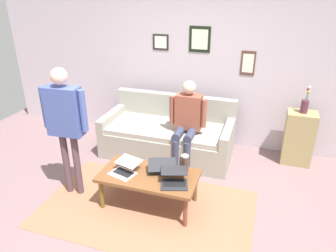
{
  "coord_description": "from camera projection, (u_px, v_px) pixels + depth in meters",
  "views": [
    {
      "loc": [
        -1.15,
        2.76,
        2.53
      ],
      "look_at": [
        0.02,
        -0.85,
        0.8
      ],
      "focal_mm": 33.77,
      "sensor_mm": 36.0,
      "label": 1
    }
  ],
  "objects": [
    {
      "name": "laptop_right",
      "position": [
        174.0,
        179.0,
        3.6
      ],
      "size": [
        0.39,
        0.41,
        0.13
      ],
      "color": "#28282D",
      "rests_on": "coffee_table"
    },
    {
      "name": "person_standing",
      "position": [
        65.0,
        117.0,
        3.75
      ],
      "size": [
        0.59,
        0.21,
        1.67
      ],
      "color": "#503B43",
      "rests_on": "ground_plane"
    },
    {
      "name": "couch",
      "position": [
        169.0,
        136.0,
        5.03
      ],
      "size": [
        2.0,
        0.94,
        0.88
      ],
      "color": "gray",
      "rests_on": "ground_plane"
    },
    {
      "name": "laptop_left",
      "position": [
        162.0,
        167.0,
        3.84
      ],
      "size": [
        0.41,
        0.38,
        0.15
      ],
      "color": "#28282D",
      "rests_on": "coffee_table"
    },
    {
      "name": "coffee_table",
      "position": [
        149.0,
        178.0,
        3.8
      ],
      "size": [
        1.18,
        0.61,
        0.44
      ],
      "color": "brown",
      "rests_on": "ground_plane"
    },
    {
      "name": "laptop_center",
      "position": [
        125.0,
        169.0,
        3.8
      ],
      "size": [
        0.37,
        0.4,
        0.13
      ],
      "color": "silver",
      "rests_on": "coffee_table"
    },
    {
      "name": "area_rug",
      "position": [
        147.0,
        208.0,
        3.87
      ],
      "size": [
        2.55,
        1.52,
        0.01
      ],
      "primitive_type": "cube",
      "color": "#976245",
      "rests_on": "ground_plane"
    },
    {
      "name": "side_shelf",
      "position": [
        298.0,
        138.0,
        4.72
      ],
      "size": [
        0.42,
        0.32,
        0.82
      ],
      "color": "#9C8957",
      "rests_on": "ground_plane"
    },
    {
      "name": "ground_plane",
      "position": [
        148.0,
        216.0,
        3.76
      ],
      "size": [
        7.68,
        7.68,
        0.0
      ],
      "primitive_type": "plane",
      "color": "#7C6062"
    },
    {
      "name": "french_press",
      "position": [
        185.0,
        163.0,
        3.81
      ],
      "size": [
        0.11,
        0.09,
        0.24
      ],
      "color": "#4C3323",
      "rests_on": "coffee_table"
    },
    {
      "name": "person_seated",
      "position": [
        187.0,
        119.0,
        4.56
      ],
      "size": [
        0.55,
        0.51,
        1.28
      ],
      "color": "#353A52",
      "rests_on": "ground_plane"
    },
    {
      "name": "flower_vase",
      "position": [
        305.0,
        105.0,
        4.5
      ],
      "size": [
        0.11,
        0.11,
        0.4
      ],
      "color": "#542A39",
      "rests_on": "side_shelf"
    },
    {
      "name": "back_wall",
      "position": [
        195.0,
        62.0,
        5.1
      ],
      "size": [
        7.04,
        0.11,
        2.7
      ],
      "color": "#BFB1BC",
      "rests_on": "ground_plane"
    }
  ]
}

